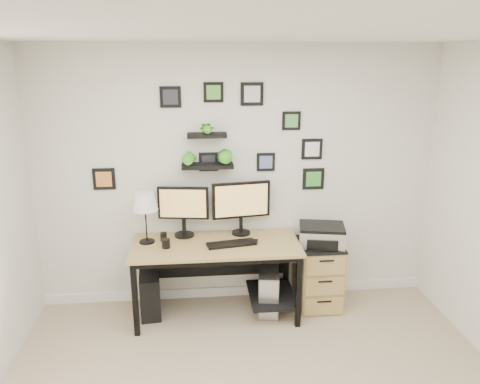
{
  "coord_description": "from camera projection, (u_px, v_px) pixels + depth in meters",
  "views": [
    {
      "loc": [
        -0.42,
        -2.52,
        2.48
      ],
      "look_at": [
        0.01,
        1.83,
        1.2
      ],
      "focal_mm": 35.0,
      "sensor_mm": 36.0,
      "label": 1
    }
  ],
  "objects": [
    {
      "name": "printer",
      "position": [
        322.0,
        235.0,
        4.63
      ],
      "size": [
        0.49,
        0.42,
        0.2
      ],
      "color": "silver",
      "rests_on": "file_cabinet"
    },
    {
      "name": "wall_decor",
      "position": [
        216.0,
        145.0,
        4.5
      ],
      "size": [
        2.3,
        0.18,
        1.07
      ],
      "color": "black",
      "rests_on": "ground"
    },
    {
      "name": "mouse",
      "position": [
        254.0,
        242.0,
        4.47
      ],
      "size": [
        0.09,
        0.11,
        0.03
      ],
      "primitive_type": "cube",
      "rotation": [
        0.0,
        0.0,
        -0.26
      ],
      "color": "black",
      "rests_on": "desk"
    },
    {
      "name": "pc_tower_black",
      "position": [
        150.0,
        293.0,
        4.63
      ],
      "size": [
        0.23,
        0.45,
        0.43
      ],
      "primitive_type": "cube",
      "rotation": [
        0.0,
        0.0,
        0.09
      ],
      "color": "black",
      "rests_on": "ground"
    },
    {
      "name": "mug",
      "position": [
        166.0,
        244.0,
        4.36
      ],
      "size": [
        0.08,
        0.08,
        0.09
      ],
      "primitive_type": "cylinder",
      "color": "black",
      "rests_on": "desk"
    },
    {
      "name": "table_lamp",
      "position": [
        145.0,
        203.0,
        4.39
      ],
      "size": [
        0.24,
        0.24,
        0.5
      ],
      "color": "black",
      "rests_on": "desk"
    },
    {
      "name": "pen_cup",
      "position": [
        164.0,
        237.0,
        4.52
      ],
      "size": [
        0.06,
        0.06,
        0.08
      ],
      "primitive_type": "cylinder",
      "color": "black",
      "rests_on": "desk"
    },
    {
      "name": "keyboard",
      "position": [
        231.0,
        244.0,
        4.43
      ],
      "size": [
        0.48,
        0.23,
        0.02
      ],
      "primitive_type": "cube",
      "rotation": [
        0.0,
        0.0,
        0.18
      ],
      "color": "black",
      "rests_on": "desk"
    },
    {
      "name": "pc_tower_grey",
      "position": [
        269.0,
        290.0,
        4.68
      ],
      "size": [
        0.26,
        0.47,
        0.44
      ],
      "color": "gray",
      "rests_on": "ground"
    },
    {
      "name": "desk",
      "position": [
        220.0,
        254.0,
        4.53
      ],
      "size": [
        1.6,
        0.7,
        0.75
      ],
      "color": "tan",
      "rests_on": "ground"
    },
    {
      "name": "file_cabinet",
      "position": [
        318.0,
        274.0,
        4.77
      ],
      "size": [
        0.43,
        0.53,
        0.67
      ],
      "color": "tan",
      "rests_on": "ground"
    },
    {
      "name": "monitor_left",
      "position": [
        183.0,
        208.0,
        4.57
      ],
      "size": [
        0.5,
        0.22,
        0.51
      ],
      "color": "black",
      "rests_on": "desk"
    },
    {
      "name": "monitor_right",
      "position": [
        241.0,
        204.0,
        4.62
      ],
      "size": [
        0.58,
        0.21,
        0.54
      ],
      "color": "black",
      "rests_on": "desk"
    },
    {
      "name": "room",
      "position": [
        238.0,
        291.0,
        5.02
      ],
      "size": [
        4.0,
        4.0,
        4.0
      ],
      "color": "tan",
      "rests_on": "ground"
    }
  ]
}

